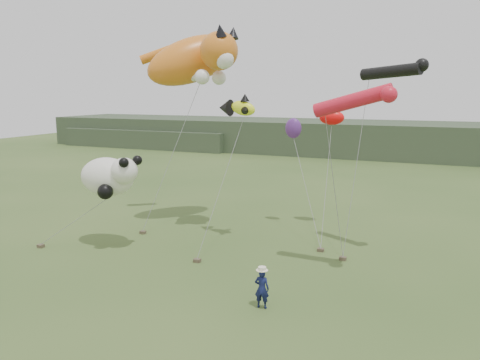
% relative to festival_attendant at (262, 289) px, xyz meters
% --- Properties ---
extents(ground, '(120.00, 120.00, 0.00)m').
position_rel_festival_attendant_xyz_m(ground, '(-2.30, -0.11, -0.72)').
color(ground, '#385123').
rests_on(ground, ground).
extents(headland, '(90.00, 13.00, 4.00)m').
position_rel_festival_attendant_xyz_m(headland, '(-5.41, 44.58, 1.20)').
color(headland, '#2D3D28').
rests_on(headland, ground).
extents(festival_attendant, '(0.56, 0.39, 1.45)m').
position_rel_festival_attendant_xyz_m(festival_attendant, '(0.00, 0.00, 0.00)').
color(festival_attendant, '#111743').
rests_on(festival_attendant, ground).
extents(sandbag_anchors, '(14.46, 5.14, 0.16)m').
position_rel_festival_attendant_xyz_m(sandbag_anchors, '(-4.72, 4.72, -0.65)').
color(sandbag_anchors, brown).
rests_on(sandbag_anchors, ground).
extents(cat_kite, '(7.11, 5.86, 4.03)m').
position_rel_festival_attendant_xyz_m(cat_kite, '(-7.12, 8.75, 8.68)').
color(cat_kite, orange).
rests_on(cat_kite, ground).
extents(fish_kite, '(2.26, 1.49, 1.18)m').
position_rel_festival_attendant_xyz_m(fish_kite, '(-4.01, 6.96, 6.12)').
color(fish_kite, '#F1FF22').
rests_on(fish_kite, ground).
extents(tube_kites, '(4.32, 5.00, 2.49)m').
position_rel_festival_attendant_xyz_m(tube_kites, '(2.84, 5.90, 7.12)').
color(tube_kites, black).
rests_on(tube_kites, ground).
extents(panda_kite, '(3.37, 2.18, 2.10)m').
position_rel_festival_attendant_xyz_m(panda_kite, '(-9.26, 3.50, 2.83)').
color(panda_kite, white).
rests_on(panda_kite, ground).
extents(misc_kites, '(3.19, 1.28, 1.59)m').
position_rel_festival_attendant_xyz_m(misc_kites, '(-1.00, 11.09, 5.24)').
color(misc_kites, '#F90A0C').
rests_on(misc_kites, ground).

